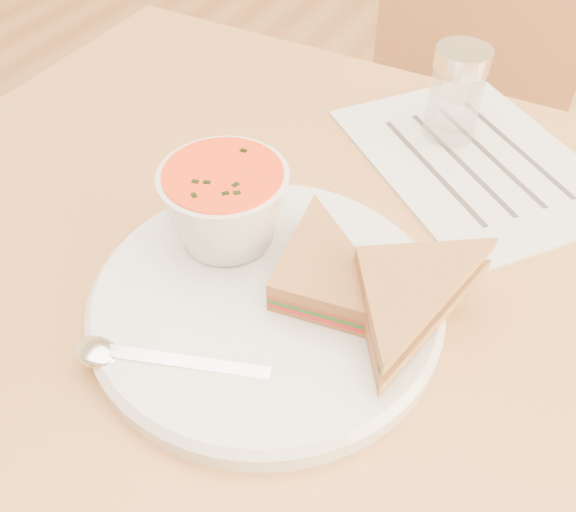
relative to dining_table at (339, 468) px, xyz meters
The scene contains 9 objects.
dining_table is the anchor object (origin of this frame).
chair_far 0.57m from the dining_table, 92.05° to the left, with size 0.37×0.37×0.83m, color brown, non-canonical shape.
plate 0.39m from the dining_table, 123.91° to the right, with size 0.29×0.29×0.02m, color silver, non-canonical shape.
soup_bowl 0.45m from the dining_table, 161.53° to the right, with size 0.11×0.11×0.08m, color silver, non-canonical shape.
sandwich_half_a 0.42m from the dining_table, 113.80° to the right, with size 0.12×0.12×0.04m, color #B1763E, non-canonical shape.
sandwich_half_b 0.42m from the dining_table, 82.34° to the right, with size 0.11×0.11×0.04m, color #B1763E, non-canonical shape.
spoon 0.44m from the dining_table, 116.26° to the right, with size 0.18×0.04×0.01m, color silver, non-canonical shape.
paper_menu 0.43m from the dining_table, 78.82° to the left, with size 0.29×0.21×0.00m, color silver, non-canonical shape.
condiment_shaker 0.49m from the dining_table, 89.84° to the left, with size 0.06×0.06×0.10m, color silver, non-canonical shape.
Camera 1 is at (0.13, -0.38, 1.16)m, focal length 40.00 mm.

